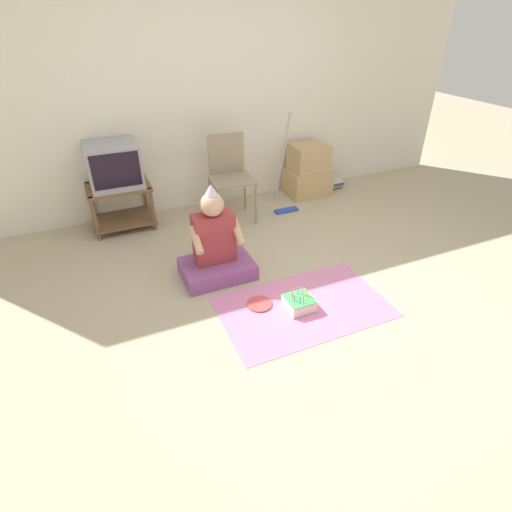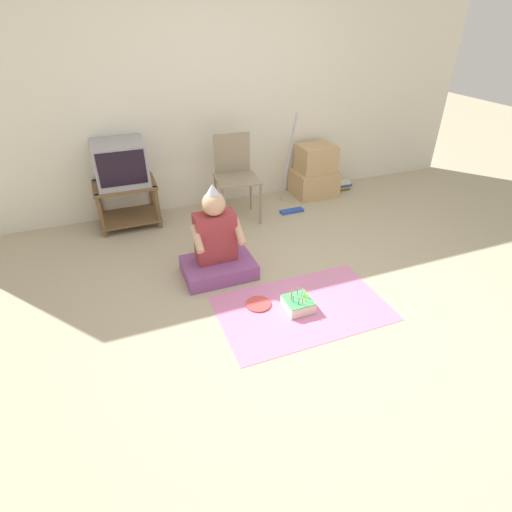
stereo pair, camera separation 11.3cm
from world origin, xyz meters
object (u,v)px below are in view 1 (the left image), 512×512
at_px(cardboard_box_stack, 308,172).
at_px(tv, 114,165).
at_px(folding_chair, 229,171).
at_px(paper_plate, 259,304).
at_px(person_seated, 216,249).
at_px(birthday_cake, 299,303).
at_px(dust_mop, 284,183).
at_px(book_pile, 335,184).

bearing_deg(cardboard_box_stack, tv, 179.88).
distance_m(folding_chair, paper_plate, 1.73).
bearing_deg(tv, person_seated, -63.93).
xyz_separation_m(cardboard_box_stack, person_seated, (-1.65, -1.27, -0.03)).
bearing_deg(person_seated, paper_plate, -72.87).
relative_size(tv, birthday_cake, 2.39).
distance_m(tv, dust_mop, 1.85).
height_order(cardboard_box_stack, paper_plate, cardboard_box_stack).
bearing_deg(paper_plate, tv, 113.47).
xyz_separation_m(person_seated, paper_plate, (0.17, -0.56, -0.25)).
xyz_separation_m(book_pile, paper_plate, (-1.92, -1.84, -0.04)).
bearing_deg(folding_chair, birthday_cake, -92.75).
xyz_separation_m(tv, folding_chair, (1.16, -0.22, -0.16)).
height_order(dust_mop, person_seated, dust_mop).
bearing_deg(person_seated, folding_chair, 63.21).
xyz_separation_m(dust_mop, person_seated, (-1.17, -0.98, -0.06)).
distance_m(person_seated, birthday_cake, 0.87).
height_order(tv, cardboard_box_stack, tv).
height_order(cardboard_box_stack, book_pile, cardboard_box_stack).
height_order(dust_mop, book_pile, dust_mop).
relative_size(birthday_cake, paper_plate, 1.04).
xyz_separation_m(book_pile, birthday_cake, (-1.64, -2.00, -0.00)).
bearing_deg(dust_mop, folding_chair, 173.65).
distance_m(tv, cardboard_box_stack, 2.31).
bearing_deg(tv, paper_plate, -66.53).
bearing_deg(paper_plate, book_pile, 43.83).
relative_size(tv, book_pile, 2.62).
bearing_deg(book_pile, cardboard_box_stack, -178.34).
distance_m(folding_chair, cardboard_box_stack, 1.17).
xyz_separation_m(tv, book_pile, (2.71, 0.01, -0.64)).
relative_size(tv, cardboard_box_stack, 0.81).
relative_size(folding_chair, paper_plate, 4.44).
relative_size(dust_mop, birthday_cake, 5.30).
distance_m(dust_mop, book_pile, 1.01).
bearing_deg(cardboard_box_stack, folding_chair, -168.91).
xyz_separation_m(birthday_cake, paper_plate, (-0.27, 0.16, -0.04)).
xyz_separation_m(book_pile, person_seated, (-2.09, -1.28, 0.21)).
bearing_deg(folding_chair, person_seated, -116.79).
xyz_separation_m(folding_chair, book_pile, (1.56, 0.23, -0.48)).
bearing_deg(birthday_cake, tv, 118.22).
xyz_separation_m(tv, dust_mop, (1.79, -0.29, -0.38)).
relative_size(tv, paper_plate, 2.49).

